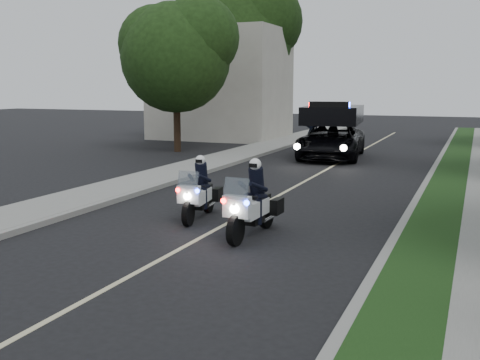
{
  "coord_description": "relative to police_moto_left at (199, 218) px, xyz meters",
  "views": [
    {
      "loc": [
        5.62,
        -8.09,
        3.39
      ],
      "look_at": [
        0.06,
        5.21,
        1.0
      ],
      "focal_mm": 42.58,
      "sensor_mm": 36.0,
      "label": 1
    }
  ],
  "objects": [
    {
      "name": "sidewalk_left",
      "position": [
        -4.31,
        5.25,
        0.08
      ],
      "size": [
        2.0,
        60.0,
        0.16
      ],
      "primitive_type": "cube",
      "color": "gray",
      "rests_on": "ground"
    },
    {
      "name": "grass_verge",
      "position": [
        5.69,
        5.25,
        0.08
      ],
      "size": [
        1.2,
        60.0,
        0.16
      ],
      "primitive_type": "cube",
      "color": "#193814",
      "rests_on": "ground"
    },
    {
      "name": "ground",
      "position": [
        0.89,
        -4.75,
        0.0
      ],
      "size": [
        120.0,
        120.0,
        0.0
      ],
      "primitive_type": "plane",
      "color": "black",
      "rests_on": "ground"
    },
    {
      "name": "police_suv",
      "position": [
        0.14,
        13.66,
        0.0
      ],
      "size": [
        3.4,
        6.21,
        2.89
      ],
      "primitive_type": "imported",
      "rotation": [
        0.0,
        0.0,
        0.11
      ],
      "color": "black",
      "rests_on": "ground"
    },
    {
      "name": "tree_left_near",
      "position": [
        -7.94,
        13.23,
        0.0
      ],
      "size": [
        7.31,
        7.31,
        9.36
      ],
      "primitive_type": null,
      "rotation": [
        0.0,
        0.0,
        -0.38
      ],
      "color": "#203F15",
      "rests_on": "ground"
    },
    {
      "name": "tree_left_far",
      "position": [
        -8.65,
        23.17,
        0.0
      ],
      "size": [
        8.71,
        8.71,
        12.29
      ],
      "primitive_type": null,
      "rotation": [
        0.0,
        0.0,
        -0.2
      ],
      "color": "#1A3510",
      "rests_on": "ground"
    },
    {
      "name": "curb_left",
      "position": [
        -3.21,
        5.25,
        0.07
      ],
      "size": [
        0.2,
        60.0,
        0.15
      ],
      "primitive_type": "cube",
      "color": "gray",
      "rests_on": "ground"
    },
    {
      "name": "police_moto_right",
      "position": [
        1.89,
        -1.07,
        0.0
      ],
      "size": [
        0.82,
        2.12,
        1.78
      ],
      "primitive_type": null,
      "rotation": [
        0.0,
        0.0,
        -0.04
      ],
      "color": "silver",
      "rests_on": "ground"
    },
    {
      "name": "bicycle",
      "position": [
        -1.27,
        15.25,
        0.0
      ],
      "size": [
        0.6,
        1.73,
        0.9
      ],
      "primitive_type": "imported",
      "rotation": [
        0.0,
        0.0,
        -0.0
      ],
      "color": "black",
      "rests_on": "ground"
    },
    {
      "name": "building_far",
      "position": [
        -9.11,
        21.25,
        3.5
      ],
      "size": [
        8.0,
        6.0,
        7.0
      ],
      "primitive_type": "cube",
      "color": "#A8A396",
      "rests_on": "ground"
    },
    {
      "name": "lane_marking",
      "position": [
        0.89,
        5.25,
        0.0
      ],
      "size": [
        0.12,
        50.0,
        0.01
      ],
      "primitive_type": "cube",
      "color": "#BFB78C",
      "rests_on": "ground"
    },
    {
      "name": "curb_right",
      "position": [
        4.99,
        5.25,
        0.07
      ],
      "size": [
        0.2,
        60.0,
        0.15
      ],
      "primitive_type": "cube",
      "color": "gray",
      "rests_on": "ground"
    },
    {
      "name": "cyclist",
      "position": [
        -1.27,
        15.25,
        0.0
      ],
      "size": [
        0.7,
        0.51,
        1.84
      ],
      "primitive_type": "imported",
      "rotation": [
        0.0,
        0.0,
        3.04
      ],
      "color": "black",
      "rests_on": "ground"
    },
    {
      "name": "police_moto_left",
      "position": [
        0.0,
        0.0,
        0.0
      ],
      "size": [
        0.93,
        2.0,
        1.64
      ],
      "primitive_type": null,
      "rotation": [
        0.0,
        0.0,
        0.14
      ],
      "color": "white",
      "rests_on": "ground"
    }
  ]
}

